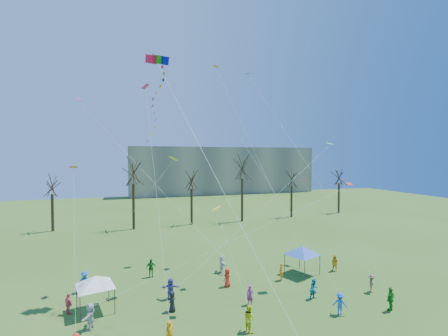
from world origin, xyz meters
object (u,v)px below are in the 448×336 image
object	(u,v)px
distant_building	(222,170)
big_box_kite	(159,105)
canopy_tent_white	(95,281)
canopy_tent_blue	(302,250)

from	to	relation	value
distant_building	big_box_kite	xyz separation A→B (m)	(-27.69, -72.53, 8.75)
big_box_kite	distant_building	bearing A→B (deg)	69.11
canopy_tent_white	big_box_kite	bearing A→B (deg)	17.34
big_box_kite	canopy_tent_blue	bearing A→B (deg)	1.37
big_box_kite	canopy_tent_white	size ratio (longest dim) A/B	6.83
canopy_tent_white	canopy_tent_blue	distance (m)	19.32
distant_building	canopy_tent_white	bearing A→B (deg)	-113.86
distant_building	big_box_kite	distance (m)	78.13
big_box_kite	canopy_tent_white	distance (m)	14.90
distant_building	canopy_tent_blue	world-z (taller)	distant_building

